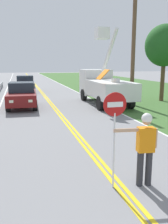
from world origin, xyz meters
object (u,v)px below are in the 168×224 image
object	(u,v)px
utility_bucket_truck	(103,84)
roadside_tree_verge	(165,46)
oncoming_sedan_nearest	(22,95)
stop_sign_paddle	(115,119)
utility_pole_near	(134,44)
oncoming_sedan_second	(25,84)
flagger_worker	(145,145)

from	to	relation	value
utility_bucket_truck	roadside_tree_verge	bearing A→B (deg)	0.32
oncoming_sedan_nearest	roadside_tree_verge	size ratio (longest dim) A/B	0.71
oncoming_sedan_nearest	stop_sign_paddle	bearing A→B (deg)	-80.72
oncoming_sedan_nearest	roadside_tree_verge	bearing A→B (deg)	1.20
utility_pole_near	roadside_tree_verge	size ratio (longest dim) A/B	1.39
utility_pole_near	oncoming_sedan_second	bearing A→B (deg)	126.49
roadside_tree_verge	oncoming_sedan_second	bearing A→B (deg)	139.92
utility_bucket_truck	roadside_tree_verge	world-z (taller)	roadside_tree_verge
utility_bucket_truck	roadside_tree_verge	distance (m)	5.73
flagger_worker	utility_bucket_truck	world-z (taller)	utility_bucket_truck
oncoming_sedan_second	utility_pole_near	distance (m)	12.58
oncoming_sedan_second	utility_pole_near	xyz separation A→B (m)	(7.20, -9.73, 3.45)
flagger_worker	utility_pole_near	distance (m)	12.52
utility_bucket_truck	oncoming_sedan_nearest	size ratio (longest dim) A/B	1.63
oncoming_sedan_second	roadside_tree_verge	bearing A→B (deg)	-40.08
utility_bucket_truck	flagger_worker	bearing A→B (deg)	-104.83
flagger_worker	oncoming_sedan_nearest	bearing A→B (deg)	102.76
oncoming_sedan_second	roadside_tree_verge	distance (m)	13.94
flagger_worker	utility_pole_near	xyz separation A→B (m)	(5.02, 11.01, 3.24)
utility_bucket_truck	oncoming_sedan_nearest	bearing A→B (deg)	-178.05
utility_bucket_truck	stop_sign_paddle	bearing A→B (deg)	-108.32
oncoming_sedan_nearest	oncoming_sedan_second	xyz separation A→B (m)	(0.50, 8.92, 0.00)
stop_sign_paddle	oncoming_sedan_second	xyz separation A→B (m)	(-1.42, 20.64, -0.88)
oncoming_sedan_nearest	oncoming_sedan_second	size ratio (longest dim) A/B	1.00
oncoming_sedan_second	flagger_worker	bearing A→B (deg)	-84.00
roadside_tree_verge	utility_bucket_truck	bearing A→B (deg)	-179.68
stop_sign_paddle	roadside_tree_verge	xyz separation A→B (m)	(8.92, 11.95, 2.56)
utility_pole_near	oncoming_sedan_nearest	bearing A→B (deg)	173.99
flagger_worker	stop_sign_paddle	size ratio (longest dim) A/B	0.78
flagger_worker	utility_pole_near	size ratio (longest dim) A/B	0.22
oncoming_sedan_nearest	utility_pole_near	world-z (taller)	utility_pole_near
stop_sign_paddle	utility_pole_near	bearing A→B (deg)	62.09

